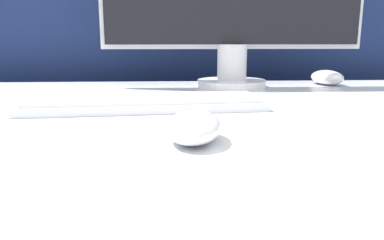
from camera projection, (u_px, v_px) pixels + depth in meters
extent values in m
cube|color=navy|center=(190.00, 86.00, 1.30)|extent=(5.00, 0.03, 1.45)
ellipsoid|color=white|center=(193.00, 127.00, 0.48)|extent=(0.09, 0.12, 0.04)
cube|color=silver|center=(144.00, 105.00, 0.70)|extent=(0.46, 0.15, 0.02)
cube|color=silver|center=(144.00, 99.00, 0.70)|extent=(0.43, 0.14, 0.01)
cylinder|color=silver|center=(231.00, 83.00, 1.02)|extent=(0.19, 0.19, 0.02)
cylinder|color=silver|center=(232.00, 62.00, 1.01)|extent=(0.08, 0.08, 0.09)
ellipsoid|color=white|center=(327.00, 77.00, 1.07)|extent=(0.10, 0.13, 0.04)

